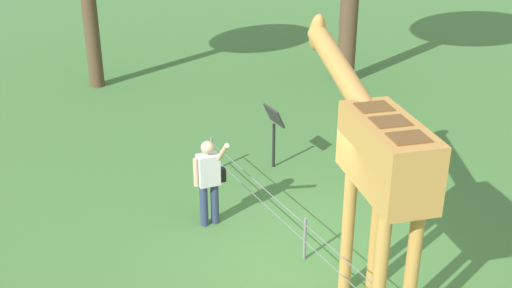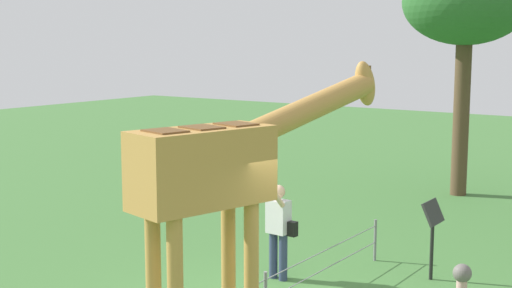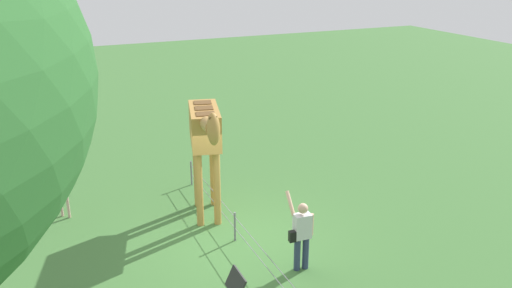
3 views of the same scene
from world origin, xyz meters
The scene contains 4 objects.
giraffe centered at (-1.23, -0.14, 2.33)m, with size 3.88×1.43×3.65m.
visitor centered at (1.67, 0.98, 0.90)m, with size 0.65×0.59×1.70m.
tree_northeast centered at (9.76, 0.75, 4.78)m, with size 3.10×3.10×5.95m.
info_sign centered at (3.09, -1.09, 0.95)m, with size 0.56×0.21×1.32m.
Camera 2 is at (-7.80, -5.14, 3.89)m, focal length 49.95 mm.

